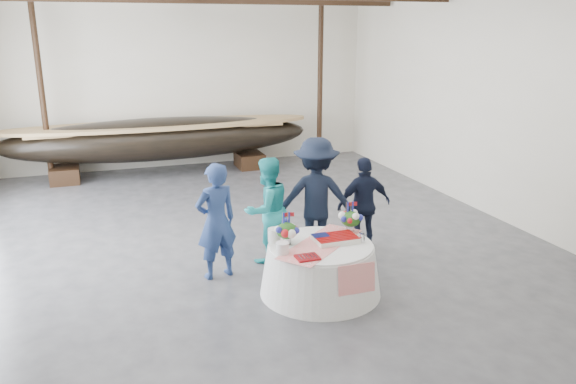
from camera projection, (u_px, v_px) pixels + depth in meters
name	position (u px, v px, depth m)	size (l,w,h in m)	color
floor	(246.00, 237.00, 10.15)	(10.00, 12.00, 0.01)	#3D3D42
wall_back	(186.00, 82.00, 14.95)	(10.00, 0.02, 4.50)	silver
wall_front	(455.00, 229.00, 4.08)	(10.00, 0.02, 4.50)	silver
wall_right	(488.00, 101.00, 11.09)	(0.02, 12.00, 4.50)	silver
pavilion_structure	(229.00, 6.00, 9.80)	(9.80, 11.76, 4.50)	black
longboat_display	(160.00, 139.00, 14.23)	(7.80, 1.56, 1.46)	black
banquet_table	(320.00, 268.00, 7.95)	(1.72, 1.72, 0.74)	white
tabletop_items	(318.00, 230.00, 7.96)	(1.57, 1.44, 0.40)	red
guest_woman_blue	(216.00, 221.00, 8.32)	(0.65, 0.43, 1.78)	navy
guest_woman_teal	(267.00, 210.00, 8.94)	(0.83, 0.65, 1.71)	teal
guest_man_left	(316.00, 197.00, 9.14)	(1.28, 0.73, 1.98)	black
guest_man_right	(364.00, 204.00, 9.38)	(0.95, 0.39, 1.62)	black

